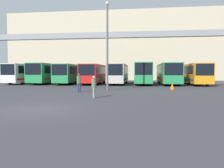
# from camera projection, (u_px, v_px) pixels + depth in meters

# --- Properties ---
(ground_plane) EXTENTS (200.00, 200.00, 0.00)m
(ground_plane) POSITION_uv_depth(u_px,v_px,m) (37.00, 109.00, 11.30)
(ground_plane) COLOR #38383D
(building_backdrop) EXTENTS (54.62, 12.00, 16.27)m
(building_backdrop) POSITION_uv_depth(u_px,v_px,m) (120.00, 48.00, 56.46)
(building_backdrop) COLOR beige
(building_backdrop) RESTS_ON ground
(overhead_gantry) EXTENTS (34.58, 0.80, 6.83)m
(overhead_gantry) POSITION_uv_depth(u_px,v_px,m) (98.00, 41.00, 27.39)
(overhead_gantry) COLOR gray
(overhead_gantry) RESTS_ON ground
(bus_slot_0) EXTENTS (2.43, 10.40, 3.15)m
(bus_slot_0) POSITION_uv_depth(u_px,v_px,m) (26.00, 73.00, 36.25)
(bus_slot_0) COLOR silver
(bus_slot_0) RESTS_ON ground
(bus_slot_1) EXTENTS (2.62, 12.06, 3.22)m
(bus_slot_1) POSITION_uv_depth(u_px,v_px,m) (50.00, 72.00, 36.57)
(bus_slot_1) COLOR #268C4C
(bus_slot_1) RESTS_ON ground
(bus_slot_2) EXTENTS (2.46, 12.32, 3.08)m
(bus_slot_2) POSITION_uv_depth(u_px,v_px,m) (73.00, 73.00, 36.22)
(bus_slot_2) COLOR #268C4C
(bus_slot_2) RESTS_ON ground
(bus_slot_3) EXTENTS (2.53, 10.31, 3.05)m
(bus_slot_3) POSITION_uv_depth(u_px,v_px,m) (94.00, 73.00, 34.73)
(bus_slot_3) COLOR red
(bus_slot_3) RESTS_ON ground
(bus_slot_4) EXTENTS (2.44, 11.28, 3.09)m
(bus_slot_4) POSITION_uv_depth(u_px,v_px,m) (119.00, 73.00, 34.72)
(bus_slot_4) COLOR beige
(bus_slot_4) RESTS_ON ground
(bus_slot_5) EXTENTS (2.52, 12.18, 3.23)m
(bus_slot_5) POSITION_uv_depth(u_px,v_px,m) (143.00, 72.00, 34.67)
(bus_slot_5) COLOR #268C4C
(bus_slot_5) RESTS_ON ground
(bus_slot_6) EXTENTS (2.61, 11.75, 3.18)m
(bus_slot_6) POSITION_uv_depth(u_px,v_px,m) (168.00, 72.00, 33.97)
(bus_slot_6) COLOR #268C4C
(bus_slot_6) RESTS_ON ground
(bus_slot_7) EXTENTS (2.51, 11.67, 3.09)m
(bus_slot_7) POSITION_uv_depth(u_px,v_px,m) (194.00, 73.00, 33.44)
(bus_slot_7) COLOR orange
(bus_slot_7) RESTS_ON ground
(pedestrian_near_center) EXTENTS (0.34, 0.34, 1.64)m
(pedestrian_near_center) POSITION_uv_depth(u_px,v_px,m) (94.00, 86.00, 16.09)
(pedestrian_near_center) COLOR gray
(pedestrian_near_center) RESTS_ON ground
(pedestrian_far_center) EXTENTS (0.37, 0.37, 1.76)m
(pedestrian_far_center) POSITION_uv_depth(u_px,v_px,m) (79.00, 82.00, 20.57)
(pedestrian_far_center) COLOR navy
(pedestrian_far_center) RESTS_ON ground
(traffic_cone) EXTENTS (0.48, 0.48, 0.68)m
(traffic_cone) POSITION_uv_depth(u_px,v_px,m) (172.00, 86.00, 24.01)
(traffic_cone) COLOR orange
(traffic_cone) RESTS_ON ground
(lamp_post) EXTENTS (0.36, 0.36, 9.00)m
(lamp_post) POSITION_uv_depth(u_px,v_px,m) (107.00, 43.00, 22.15)
(lamp_post) COLOR #595B60
(lamp_post) RESTS_ON ground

